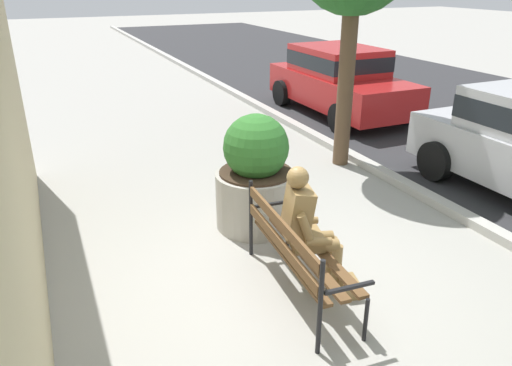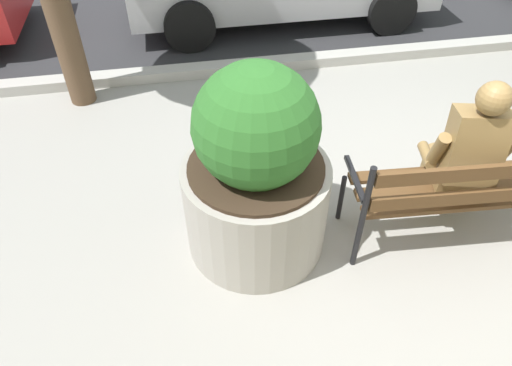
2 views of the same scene
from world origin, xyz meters
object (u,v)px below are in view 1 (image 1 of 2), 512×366
object	(u,v)px
park_bench	(295,248)
concrete_planter	(256,178)
bronze_statue_seated	(311,231)
parked_car_red	(339,79)

from	to	relation	value
park_bench	concrete_planter	size ratio (longest dim) A/B	1.21
park_bench	concrete_planter	world-z (taller)	concrete_planter
bronze_statue_seated	concrete_planter	xyz separation A→B (m)	(-1.51, 0.07, 0.00)
park_bench	parked_car_red	bearing A→B (deg)	143.63
park_bench	bronze_statue_seated	size ratio (longest dim) A/B	1.34
concrete_planter	park_bench	bearing A→B (deg)	-9.87
parked_car_red	park_bench	bearing A→B (deg)	-36.37
bronze_statue_seated	parked_car_red	world-z (taller)	parked_car_red
bronze_statue_seated	concrete_planter	distance (m)	1.51
concrete_planter	parked_car_red	xyz separation A→B (m)	(-4.43, 4.14, 0.17)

